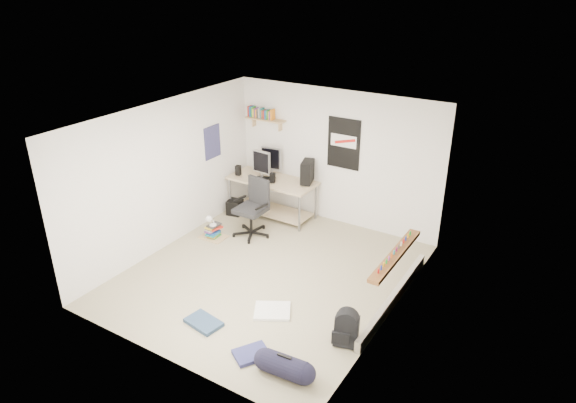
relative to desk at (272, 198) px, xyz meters
The scene contains 26 objects.
floor 2.14m from the desk, 58.77° to the right, with size 4.00×4.50×0.01m, color gray.
ceiling 3.00m from the desk, 58.77° to the right, with size 4.00×4.50×0.01m, color white.
back_wall 1.48m from the desk, 22.45° to the left, with size 4.00×0.01×2.50m, color silver.
left_wall 2.21m from the desk, 116.82° to the right, with size 0.01×4.50×2.50m, color silver.
right_wall 3.69m from the desk, 30.20° to the right, with size 0.01×4.50×2.50m, color silver.
desk is the anchor object (origin of this frame).
monitor_left 0.65m from the desk, 162.03° to the right, with size 0.39×0.10×0.43m, color #ADADB3.
monitor_right 0.66m from the desk, 125.94° to the left, with size 0.40×0.10×0.44m, color #A6A5AA.
pc_tower 0.91m from the desk, 16.94° to the left, with size 0.19×0.39×0.41m, color black.
keyboard 0.43m from the desk, 154.31° to the right, with size 0.36×0.13×0.02m, color black.
speaker_left 0.84m from the desk, 164.74° to the right, with size 0.09×0.09×0.19m, color black.
speaker_right 0.52m from the desk, 54.38° to the right, with size 0.09×0.09×0.18m, color black.
office_chair 0.89m from the desk, 82.41° to the right, with size 0.68×0.68×1.05m, color black.
wall_shelf 1.50m from the desk, 136.63° to the left, with size 0.80×0.22×0.24m, color tan.
poster_back_wall 1.77m from the desk, 18.94° to the left, with size 0.62×0.03×0.92m, color black.
poster_left_wall 1.56m from the desk, 145.92° to the right, with size 0.02×0.42×0.60m, color navy.
window 3.56m from the desk, 26.29° to the right, with size 0.10×1.50×1.26m, color brown.
baseboard_heater 3.41m from the desk, 26.25° to the right, with size 0.08×2.50×0.18m, color #B7B2A8.
backpack 3.88m from the desk, 42.88° to the right, with size 0.30×0.24×0.40m, color black.
duffel_bag 4.32m from the desk, 55.01° to the right, with size 0.27×0.27×0.53m, color black.
tshirt 3.11m from the desk, 56.93° to the right, with size 0.49×0.42×0.04m, color silver.
jeans_a 3.47m from the desk, 72.48° to the right, with size 0.49×0.31×0.05m, color navy.
jeans_b 3.98m from the desk, 60.66° to the right, with size 0.42×0.32×0.05m, color navy.
book_stack 1.38m from the desk, 107.43° to the right, with size 0.42×0.34×0.28m, color brown.
desk_lamp 1.38m from the desk, 106.39° to the right, with size 0.12×0.21×0.21m, color white.
subwoofer 0.77m from the desk, 152.94° to the right, with size 0.27×0.27×0.30m, color black.
Camera 1 is at (3.85, -5.67, 4.39)m, focal length 32.00 mm.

